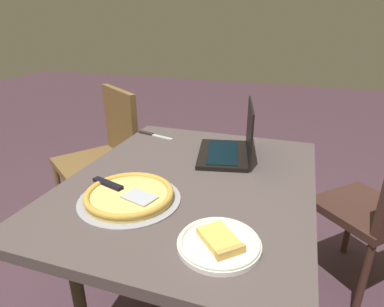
{
  "coord_description": "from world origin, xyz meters",
  "views": [
    {
      "loc": [
        -1.02,
        -0.35,
        1.3
      ],
      "look_at": [
        0.07,
        0.02,
        0.81
      ],
      "focal_mm": 30.48,
      "sensor_mm": 36.0,
      "label": 1
    }
  ],
  "objects_px": {
    "chair_near": "(106,153)",
    "table_knife": "(152,134)",
    "dining_table": "(191,196)",
    "pizza_plate": "(219,243)",
    "pizza_tray": "(129,196)",
    "laptop": "(232,146)",
    "chair_far": "(383,203)"
  },
  "relations": [
    {
      "from": "pizza_tray",
      "to": "table_knife",
      "type": "height_order",
      "value": "pizza_tray"
    },
    {
      "from": "pizza_tray",
      "to": "pizza_plate",
      "type": "bearing_deg",
      "value": -111.72
    },
    {
      "from": "table_knife",
      "to": "chair_near",
      "type": "bearing_deg",
      "value": 67.6
    },
    {
      "from": "pizza_tray",
      "to": "laptop",
      "type": "bearing_deg",
      "value": -27.29
    },
    {
      "from": "dining_table",
      "to": "chair_near",
      "type": "relative_size",
      "value": 1.19
    },
    {
      "from": "table_knife",
      "to": "chair_near",
      "type": "height_order",
      "value": "chair_near"
    },
    {
      "from": "chair_far",
      "to": "pizza_plate",
      "type": "bearing_deg",
      "value": 144.81
    },
    {
      "from": "chair_far",
      "to": "dining_table",
      "type": "bearing_deg",
      "value": 121.27
    },
    {
      "from": "pizza_plate",
      "to": "chair_far",
      "type": "relative_size",
      "value": 0.24
    },
    {
      "from": "chair_far",
      "to": "pizza_tray",
      "type": "bearing_deg",
      "value": 126.53
    },
    {
      "from": "laptop",
      "to": "table_knife",
      "type": "xyz_separation_m",
      "value": [
        0.14,
        0.44,
        -0.05
      ]
    },
    {
      "from": "pizza_plate",
      "to": "pizza_tray",
      "type": "bearing_deg",
      "value": 68.28
    },
    {
      "from": "dining_table",
      "to": "table_knife",
      "type": "bearing_deg",
      "value": 40.99
    },
    {
      "from": "laptop",
      "to": "chair_near",
      "type": "relative_size",
      "value": 0.39
    },
    {
      "from": "dining_table",
      "to": "pizza_tray",
      "type": "relative_size",
      "value": 3.2
    },
    {
      "from": "laptop",
      "to": "pizza_tray",
      "type": "height_order",
      "value": "laptop"
    },
    {
      "from": "pizza_tray",
      "to": "chair_far",
      "type": "xyz_separation_m",
      "value": [
        0.67,
        -0.91,
        -0.24
      ]
    },
    {
      "from": "pizza_plate",
      "to": "chair_near",
      "type": "height_order",
      "value": "chair_near"
    },
    {
      "from": "laptop",
      "to": "pizza_tray",
      "type": "distance_m",
      "value": 0.52
    },
    {
      "from": "pizza_tray",
      "to": "chair_far",
      "type": "height_order",
      "value": "chair_far"
    },
    {
      "from": "pizza_tray",
      "to": "table_knife",
      "type": "distance_m",
      "value": 0.64
    },
    {
      "from": "laptop",
      "to": "table_knife",
      "type": "height_order",
      "value": "laptop"
    },
    {
      "from": "dining_table",
      "to": "pizza_plate",
      "type": "xyz_separation_m",
      "value": [
        -0.34,
        -0.19,
        0.08
      ]
    },
    {
      "from": "pizza_tray",
      "to": "chair_far",
      "type": "bearing_deg",
      "value": -53.47
    },
    {
      "from": "chair_near",
      "to": "chair_far",
      "type": "xyz_separation_m",
      "value": [
        -0.1,
        -1.52,
        -0.01
      ]
    },
    {
      "from": "chair_near",
      "to": "laptop",
      "type": "bearing_deg",
      "value": -109.96
    },
    {
      "from": "chair_near",
      "to": "table_knife",
      "type": "bearing_deg",
      "value": -112.4
    },
    {
      "from": "pizza_plate",
      "to": "chair_far",
      "type": "xyz_separation_m",
      "value": [
        0.81,
        -0.57,
        -0.24
      ]
    },
    {
      "from": "table_knife",
      "to": "chair_near",
      "type": "relative_size",
      "value": 0.23
    },
    {
      "from": "pizza_plate",
      "to": "pizza_tray",
      "type": "xyz_separation_m",
      "value": [
        0.13,
        0.34,
        0.0
      ]
    },
    {
      "from": "dining_table",
      "to": "chair_far",
      "type": "height_order",
      "value": "chair_far"
    },
    {
      "from": "pizza_tray",
      "to": "chair_near",
      "type": "relative_size",
      "value": 0.37
    }
  ]
}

